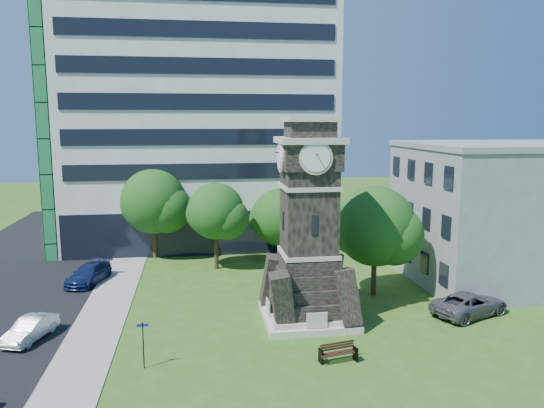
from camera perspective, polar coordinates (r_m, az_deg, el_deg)
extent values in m
plane|color=#2E5117|center=(30.91, -0.96, -13.94)|extent=(160.00, 160.00, 0.00)
cube|color=gray|center=(35.83, -17.58, -11.03)|extent=(3.00, 70.00, 0.06)
cube|color=beige|center=(33.14, 3.86, -11.97)|extent=(5.40, 5.40, 0.40)
cube|color=beige|center=(33.01, 3.86, -11.40)|extent=(4.80, 4.80, 0.30)
cube|color=black|center=(31.32, 3.99, 0.08)|extent=(3.00, 3.00, 6.40)
cube|color=beige|center=(31.92, 3.93, -5.25)|extent=(3.25, 3.25, 0.25)
cube|color=beige|center=(31.18, 4.01, 1.89)|extent=(3.25, 3.25, 0.25)
cube|color=black|center=(30.03, 4.58, -2.26)|extent=(0.35, 0.08, 1.10)
cube|color=black|center=(31.00, 4.05, 5.19)|extent=(3.30, 3.30, 1.60)
cube|color=beige|center=(30.96, 4.07, 6.86)|extent=(3.70, 3.70, 0.35)
cylinder|color=white|center=(29.28, 4.79, 4.96)|extent=(1.56, 0.06, 1.56)
cylinder|color=white|center=(30.68, 0.80, 5.17)|extent=(0.06, 1.56, 1.56)
cube|color=black|center=(30.94, 4.08, 7.97)|extent=(2.60, 2.60, 0.90)
cube|color=beige|center=(30.94, 4.09, 9.08)|extent=(3.00, 3.00, 0.25)
cube|color=white|center=(54.26, -7.78, 11.00)|extent=(25.00, 15.00, 28.00)
cube|color=black|center=(48.09, -7.39, -3.12)|extent=(24.50, 0.80, 4.00)
cube|color=gray|center=(43.81, 24.47, -1.06)|extent=(15.00, 12.00, 10.00)
cube|color=gray|center=(43.27, 24.92, 5.73)|extent=(15.20, 12.20, 0.40)
imported|color=#B9BEC2|center=(32.97, -24.55, -12.13)|extent=(2.41, 3.96, 1.23)
imported|color=#111E4C|center=(42.15, -19.11, -7.12)|extent=(3.25, 5.15, 1.39)
imported|color=#535358|center=(35.80, 20.50, -10.03)|extent=(5.75, 4.26, 1.45)
cube|color=black|center=(27.68, 5.26, -16.00)|extent=(0.06, 0.48, 0.74)
cube|color=black|center=(28.12, 8.96, -15.66)|extent=(0.06, 0.48, 0.74)
cube|color=#351E12|center=(27.84, 7.13, -15.64)|extent=(1.90, 0.51, 0.04)
cube|color=#351E12|center=(27.92, 7.01, -14.89)|extent=(1.90, 0.04, 0.42)
cylinder|color=black|center=(27.47, -13.67, -14.58)|extent=(0.06, 0.06, 2.36)
cube|color=navy|center=(27.08, -13.75, -12.56)|extent=(0.57, 0.04, 0.14)
cylinder|color=#332114|center=(47.99, -12.49, -3.94)|extent=(0.41, 0.41, 2.92)
sphere|color=#2C5018|center=(47.33, -12.63, 0.27)|extent=(5.69, 5.69, 5.69)
sphere|color=#2C5018|center=(46.78, -11.27, -0.49)|extent=(4.27, 4.27, 4.27)
sphere|color=#2C5018|center=(48.17, -13.74, -0.01)|extent=(3.98, 3.98, 3.98)
cylinder|color=#332114|center=(43.64, -6.00, -5.17)|extent=(0.36, 0.36, 2.79)
sphere|color=#315F1C|center=(42.93, -6.07, -0.75)|extent=(4.59, 4.59, 4.59)
sphere|color=#315F1C|center=(42.62, -4.80, -1.55)|extent=(3.44, 3.44, 3.44)
sphere|color=#315F1C|center=(43.53, -7.15, -1.05)|extent=(3.21, 3.21, 3.21)
cylinder|color=#332114|center=(46.21, 0.84, -4.69)|extent=(0.34, 0.34, 2.19)
sphere|color=#32681E|center=(45.65, 0.85, -1.43)|extent=(4.95, 4.95, 4.95)
sphere|color=#32681E|center=(45.42, 2.18, -2.03)|extent=(3.71, 3.71, 3.71)
sphere|color=#32681E|center=(46.17, -0.33, -1.61)|extent=(3.46, 3.46, 3.46)
cylinder|color=#332114|center=(37.70, 10.89, -7.53)|extent=(0.36, 0.36, 2.84)
sphere|color=#2A5F1C|center=(36.87, 11.05, -2.35)|extent=(5.50, 5.50, 5.50)
sphere|color=#2A5F1C|center=(36.86, 12.92, -3.29)|extent=(4.13, 4.13, 4.13)
sphere|color=#2A5F1C|center=(37.27, 9.29, -2.67)|extent=(3.85, 3.85, 3.85)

